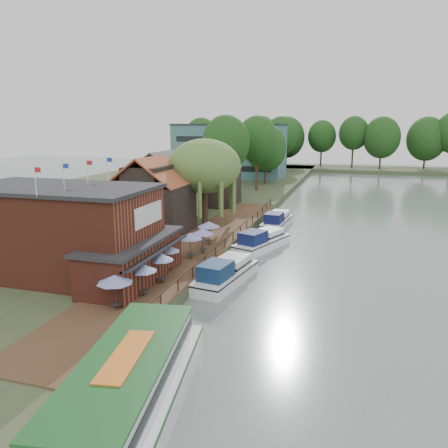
% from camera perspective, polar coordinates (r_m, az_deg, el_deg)
% --- Properties ---
extents(ground, '(260.00, 260.00, 0.00)m').
position_cam_1_polar(ground, '(33.18, 4.02, -10.15)').
color(ground, '#576460').
rests_on(ground, ground).
extents(land_bank, '(50.00, 140.00, 1.00)m').
position_cam_1_polar(land_bank, '(75.49, -12.53, 3.01)').
color(land_bank, '#384728').
rests_on(land_bank, ground).
extents(quay_deck, '(6.00, 50.00, 0.10)m').
position_cam_1_polar(quay_deck, '(44.06, -3.25, -2.86)').
color(quay_deck, '#47301E').
rests_on(quay_deck, land_bank).
extents(quay_rail, '(0.20, 49.00, 1.00)m').
position_cam_1_polar(quay_rail, '(43.59, 0.31, -2.40)').
color(quay_rail, black).
rests_on(quay_rail, land_bank).
extents(pub, '(20.00, 11.00, 7.30)m').
position_cam_1_polar(pub, '(36.39, -18.27, -1.00)').
color(pub, maroon).
rests_on(pub, land_bank).
extents(hotel_block, '(25.40, 12.40, 12.30)m').
position_cam_1_polar(hotel_block, '(104.02, 0.77, 9.60)').
color(hotel_block, '#38666B').
rests_on(hotel_block, land_bank).
extents(cottage_a, '(8.60, 7.60, 8.50)m').
position_cam_1_polar(cottage_a, '(49.47, -9.38, 3.70)').
color(cottage_a, black).
rests_on(cottage_a, land_bank).
extents(cottage_b, '(9.60, 8.60, 8.50)m').
position_cam_1_polar(cottage_b, '(59.69, -7.77, 5.29)').
color(cottage_b, beige).
rests_on(cottage_b, land_bank).
extents(cottage_c, '(7.60, 7.60, 8.50)m').
position_cam_1_polar(cottage_c, '(66.58, -1.40, 6.17)').
color(cottage_c, black).
rests_on(cottage_c, land_bank).
extents(willow, '(8.60, 8.60, 10.43)m').
position_cam_1_polar(willow, '(52.18, -2.53, 5.39)').
color(willow, '#476B2D').
rests_on(willow, land_bank).
extents(umbrella_0, '(2.37, 2.37, 2.38)m').
position_cam_1_polar(umbrella_0, '(29.62, -13.99, -8.64)').
color(umbrella_0, '#1B2C97').
rests_on(umbrella_0, quay_deck).
extents(umbrella_1, '(2.07, 2.07, 2.38)m').
position_cam_1_polar(umbrella_1, '(31.48, -10.55, -7.17)').
color(umbrella_1, navy).
rests_on(umbrella_1, quay_deck).
extents(umbrella_2, '(1.97, 1.97, 2.38)m').
position_cam_1_polar(umbrella_2, '(33.70, -8.21, -5.73)').
color(umbrella_2, navy).
rests_on(umbrella_2, quay_deck).
extents(umbrella_3, '(2.09, 2.09, 2.38)m').
position_cam_1_polar(umbrella_3, '(35.96, -7.40, -4.52)').
color(umbrella_3, navy).
rests_on(umbrella_3, quay_deck).
extents(umbrella_4, '(2.28, 2.28, 2.38)m').
position_cam_1_polar(umbrella_4, '(39.59, -4.43, -2.83)').
color(umbrella_4, navy).
rests_on(umbrella_4, quay_deck).
extents(umbrella_5, '(2.22, 2.22, 2.38)m').
position_cam_1_polar(umbrella_5, '(41.16, -2.80, -2.20)').
color(umbrella_5, '#1E1B96').
rests_on(umbrella_5, quay_deck).
extents(umbrella_6, '(2.32, 2.32, 2.38)m').
position_cam_1_polar(umbrella_6, '(44.07, -2.01, -1.18)').
color(umbrella_6, navy).
rests_on(umbrella_6, quay_deck).
extents(cruiser_0, '(4.51, 9.87, 2.29)m').
position_cam_1_polar(cruiser_0, '(36.41, 0.17, -6.08)').
color(cruiser_0, silver).
rests_on(cruiser_0, ground).
extents(cruiser_1, '(5.96, 9.78, 2.23)m').
position_cam_1_polar(cruiser_1, '(46.64, 4.92, -1.92)').
color(cruiser_1, white).
rests_on(cruiser_1, ground).
extents(cruiser_2, '(3.53, 9.35, 2.20)m').
position_cam_1_polar(cruiser_2, '(56.75, 6.94, 0.67)').
color(cruiser_2, silver).
rests_on(cruiser_2, ground).
extents(tour_boat, '(6.67, 15.79, 3.34)m').
position_cam_1_polar(tour_boat, '(20.22, -13.22, -21.37)').
color(tour_boat, silver).
rests_on(tour_boat, ground).
extents(swan, '(0.44, 0.44, 0.44)m').
position_cam_1_polar(swan, '(23.29, -13.55, -20.64)').
color(swan, white).
rests_on(swan, ground).
extents(bank_tree_0, '(7.99, 7.99, 13.62)m').
position_cam_1_polar(bank_tree_0, '(73.73, 0.23, 8.81)').
color(bank_tree_0, '#143811').
rests_on(bank_tree_0, land_bank).
extents(bank_tree_1, '(7.45, 7.45, 13.67)m').
position_cam_1_polar(bank_tree_1, '(81.42, 4.33, 9.17)').
color(bank_tree_1, '#143811').
rests_on(bank_tree_1, land_bank).
extents(bank_tree_2, '(8.39, 8.39, 12.22)m').
position_cam_1_polar(bank_tree_2, '(90.86, 5.46, 9.06)').
color(bank_tree_2, '#143811').
rests_on(bank_tree_2, land_bank).
extents(bank_tree_3, '(8.65, 8.65, 12.05)m').
position_cam_1_polar(bank_tree_3, '(109.24, 4.98, 9.64)').
color(bank_tree_3, '#143811').
rests_on(bank_tree_3, land_bank).
extents(bank_tree_4, '(8.65, 8.65, 14.24)m').
position_cam_1_polar(bank_tree_4, '(116.40, 7.44, 10.32)').
color(bank_tree_4, '#143811').
rests_on(bank_tree_4, land_bank).
extents(bank_tree_5, '(7.27, 7.27, 13.72)m').
position_cam_1_polar(bank_tree_5, '(123.71, 7.22, 10.34)').
color(bank_tree_5, '#143811').
rests_on(bank_tree_5, land_bank).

